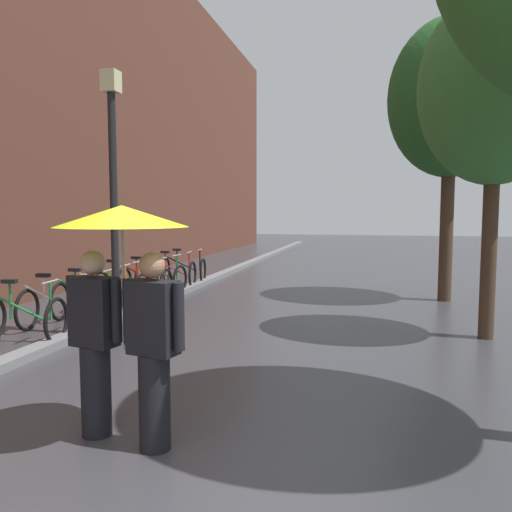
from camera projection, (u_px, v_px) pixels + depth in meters
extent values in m
plane|color=#38383D|center=(179.00, 492.00, 3.53)|extent=(80.00, 80.00, 0.00)
cube|color=slate|center=(207.00, 281.00, 13.95)|extent=(0.30, 36.00, 0.12)
cylinder|color=#473323|center=(489.00, 251.00, 7.72)|extent=(0.23, 0.23, 2.73)
ellipsoid|color=#387533|center=(496.00, 87.00, 7.50)|extent=(2.26, 2.26, 2.93)
cylinder|color=#473323|center=(446.00, 230.00, 11.02)|extent=(0.29, 0.29, 3.13)
ellipsoid|color=#235623|center=(451.00, 98.00, 10.77)|extent=(2.65, 2.65, 3.39)
torus|color=black|center=(56.00, 320.00, 7.49)|extent=(0.15, 0.70, 0.70)
cylinder|color=#1E7A38|center=(17.00, 306.00, 7.53)|extent=(0.88, 0.15, 0.43)
cylinder|color=#1E7A38|center=(10.00, 301.00, 7.53)|extent=(0.04, 0.04, 0.55)
cube|color=black|center=(9.00, 281.00, 7.51)|extent=(0.23, 0.13, 0.06)
cylinder|color=#1E7A38|center=(51.00, 301.00, 7.47)|extent=(0.04, 0.04, 0.58)
cylinder|color=#9E9EA3|center=(50.00, 282.00, 7.44)|extent=(0.09, 0.46, 0.03)
torus|color=black|center=(86.00, 311.00, 8.16)|extent=(0.13, 0.70, 0.70)
torus|color=black|center=(27.00, 310.00, 8.29)|extent=(0.13, 0.70, 0.70)
cylinder|color=silver|center=(50.00, 298.00, 8.22)|extent=(0.88, 0.12, 0.43)
cylinder|color=silver|center=(44.00, 294.00, 8.23)|extent=(0.04, 0.04, 0.55)
cube|color=black|center=(43.00, 275.00, 8.20)|extent=(0.23, 0.12, 0.06)
cylinder|color=silver|center=(80.00, 294.00, 8.15)|extent=(0.04, 0.04, 0.58)
cylinder|color=#9E9EA3|center=(80.00, 276.00, 8.12)|extent=(0.07, 0.46, 0.03)
torus|color=black|center=(114.00, 303.00, 8.95)|extent=(0.13, 0.70, 0.70)
torus|color=black|center=(60.00, 301.00, 9.08)|extent=(0.13, 0.70, 0.70)
cylinder|color=#1E7A38|center=(81.00, 291.00, 9.01)|extent=(0.88, 0.13, 0.43)
cylinder|color=#1E7A38|center=(75.00, 287.00, 9.01)|extent=(0.04, 0.04, 0.55)
cube|color=black|center=(75.00, 270.00, 8.99)|extent=(0.23, 0.12, 0.06)
cylinder|color=#1E7A38|center=(109.00, 286.00, 8.93)|extent=(0.04, 0.04, 0.58)
cylinder|color=#9E9EA3|center=(109.00, 270.00, 8.91)|extent=(0.08, 0.46, 0.03)
torus|color=black|center=(130.00, 295.00, 9.78)|extent=(0.11, 0.70, 0.70)
torus|color=black|center=(81.00, 294.00, 9.94)|extent=(0.11, 0.70, 0.70)
cylinder|color=orange|center=(100.00, 284.00, 9.86)|extent=(0.88, 0.09, 0.43)
cylinder|color=orange|center=(95.00, 280.00, 9.87)|extent=(0.04, 0.04, 0.55)
cube|color=black|center=(95.00, 265.00, 9.84)|extent=(0.23, 0.11, 0.06)
cylinder|color=orange|center=(125.00, 280.00, 9.77)|extent=(0.04, 0.04, 0.58)
cylinder|color=#9E9EA3|center=(125.00, 265.00, 9.74)|extent=(0.06, 0.46, 0.03)
torus|color=black|center=(143.00, 290.00, 10.46)|extent=(0.11, 0.70, 0.70)
torus|color=black|center=(101.00, 287.00, 10.77)|extent=(0.11, 0.70, 0.70)
cylinder|color=orange|center=(117.00, 279.00, 10.63)|extent=(0.88, 0.10, 0.43)
cylinder|color=orange|center=(113.00, 275.00, 10.65)|extent=(0.04, 0.04, 0.55)
cube|color=black|center=(112.00, 261.00, 10.63)|extent=(0.23, 0.12, 0.06)
cylinder|color=orange|center=(139.00, 276.00, 10.46)|extent=(0.04, 0.04, 0.58)
cylinder|color=#9E9EA3|center=(139.00, 262.00, 10.44)|extent=(0.06, 0.46, 0.03)
torus|color=black|center=(166.00, 284.00, 11.25)|extent=(0.07, 0.70, 0.70)
torus|color=black|center=(124.00, 283.00, 11.47)|extent=(0.07, 0.70, 0.70)
cylinder|color=red|center=(141.00, 274.00, 11.36)|extent=(0.88, 0.05, 0.43)
cylinder|color=red|center=(137.00, 271.00, 11.38)|extent=(0.04, 0.04, 0.55)
cube|color=black|center=(136.00, 258.00, 11.35)|extent=(0.22, 0.10, 0.06)
cylinder|color=red|center=(163.00, 271.00, 11.24)|extent=(0.04, 0.04, 0.58)
cylinder|color=#9E9EA3|center=(162.00, 258.00, 11.21)|extent=(0.03, 0.46, 0.03)
torus|color=black|center=(180.00, 279.00, 12.01)|extent=(0.12, 0.70, 0.70)
torus|color=black|center=(142.00, 278.00, 12.32)|extent=(0.12, 0.70, 0.70)
cylinder|color=#1E7A38|center=(157.00, 270.00, 12.18)|extent=(0.88, 0.11, 0.43)
cylinder|color=#1E7A38|center=(153.00, 267.00, 12.21)|extent=(0.04, 0.04, 0.55)
cube|color=black|center=(153.00, 255.00, 12.18)|extent=(0.23, 0.12, 0.06)
cylinder|color=#1E7A38|center=(177.00, 267.00, 12.01)|extent=(0.04, 0.04, 0.58)
cylinder|color=#9E9EA3|center=(177.00, 255.00, 11.98)|extent=(0.07, 0.46, 0.03)
torus|color=black|center=(192.00, 275.00, 12.91)|extent=(0.15, 0.70, 0.70)
torus|color=black|center=(154.00, 274.00, 13.02)|extent=(0.15, 0.70, 0.70)
cylinder|color=red|center=(169.00, 267.00, 12.96)|extent=(0.88, 0.14, 0.43)
cylinder|color=red|center=(165.00, 264.00, 12.96)|extent=(0.04, 0.04, 0.55)
cube|color=black|center=(165.00, 252.00, 12.94)|extent=(0.23, 0.13, 0.06)
cylinder|color=red|center=(189.00, 263.00, 12.89)|extent=(0.04, 0.04, 0.58)
cylinder|color=#9E9EA3|center=(189.00, 252.00, 12.87)|extent=(0.08, 0.46, 0.03)
torus|color=black|center=(203.00, 271.00, 13.74)|extent=(0.16, 0.70, 0.70)
torus|color=black|center=(166.00, 271.00, 13.83)|extent=(0.16, 0.70, 0.70)
cylinder|color=black|center=(181.00, 263.00, 13.77)|extent=(0.88, 0.16, 0.43)
cylinder|color=black|center=(177.00, 261.00, 13.77)|extent=(0.04, 0.04, 0.55)
cube|color=black|center=(177.00, 250.00, 13.75)|extent=(0.23, 0.13, 0.06)
cylinder|color=black|center=(200.00, 260.00, 13.72)|extent=(0.04, 0.04, 0.58)
cylinder|color=#9E9EA3|center=(200.00, 250.00, 13.69)|extent=(0.09, 0.46, 0.03)
cylinder|color=black|center=(96.00, 390.00, 4.41)|extent=(0.26, 0.26, 0.80)
cube|color=black|center=(94.00, 312.00, 4.35)|extent=(0.44, 0.30, 0.60)
sphere|color=tan|center=(92.00, 263.00, 4.31)|extent=(0.21, 0.21, 0.21)
cylinder|color=black|center=(72.00, 306.00, 4.45)|extent=(0.09, 0.09, 0.54)
cylinder|color=black|center=(117.00, 311.00, 4.24)|extent=(0.09, 0.09, 0.54)
cylinder|color=black|center=(155.00, 402.00, 4.15)|extent=(0.26, 0.26, 0.81)
cube|color=black|center=(153.00, 318.00, 4.09)|extent=(0.44, 0.30, 0.60)
sphere|color=#9E7051|center=(152.00, 265.00, 4.05)|extent=(0.21, 0.21, 0.21)
cylinder|color=black|center=(128.00, 311.00, 4.19)|extent=(0.09, 0.09, 0.54)
cylinder|color=black|center=(179.00, 317.00, 3.98)|extent=(0.09, 0.09, 0.54)
cylinder|color=#9E9EA3|center=(123.00, 288.00, 4.22)|extent=(0.02, 0.02, 1.06)
cone|color=#BCE019|center=(122.00, 216.00, 4.16)|extent=(1.10, 1.10, 0.18)
cylinder|color=black|center=(114.00, 217.00, 7.73)|extent=(0.12, 0.12, 3.76)
cube|color=beige|center=(111.00, 81.00, 7.56)|extent=(0.24, 0.24, 0.32)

